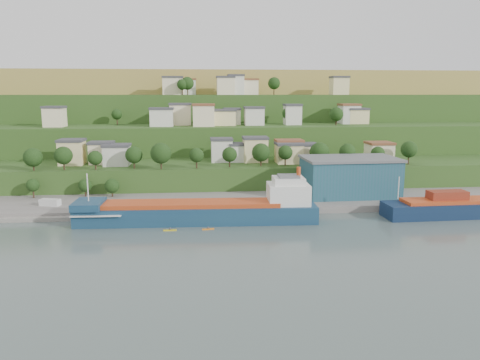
{
  "coord_description": "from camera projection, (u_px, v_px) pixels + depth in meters",
  "views": [
    {
      "loc": [
        -8.98,
        -119.11,
        35.83
      ],
      "look_at": [
        3.45,
        15.0,
        10.75
      ],
      "focal_mm": 35.0,
      "sensor_mm": 36.0,
      "label": 1
    }
  ],
  "objects": [
    {
      "name": "warehouse",
      "position": [
        349.0,
        176.0,
        156.57
      ],
      "size": [
        31.46,
        19.76,
        12.8
      ],
      "rotation": [
        0.0,
        0.0,
        0.02
      ],
      "color": "#1E4E5B",
      "rests_on": "quay"
    },
    {
      "name": "cargo_ship_near",
      "position": [
        205.0,
        212.0,
        131.7
      ],
      "size": [
        67.36,
        12.8,
        17.23
      ],
      "rotation": [
        0.0,
        0.0,
        -0.03
      ],
      "color": "#142F4E",
      "rests_on": "ground"
    },
    {
      "name": "quay",
      "position": [
        287.0,
        204.0,
        153.2
      ],
      "size": [
        220.0,
        26.0,
        4.0
      ],
      "primitive_type": "cube",
      "color": "slate",
      "rests_on": "ground"
    },
    {
      "name": "caravan",
      "position": [
        50.0,
        204.0,
        142.49
      ],
      "size": [
        6.56,
        4.12,
        2.84
      ],
      "primitive_type": "cube",
      "rotation": [
        0.0,
        0.0,
        -0.28
      ],
      "color": "silver",
      "rests_on": "pebble_beach"
    },
    {
      "name": "dinghy",
      "position": [
        82.0,
        209.0,
        140.66
      ],
      "size": [
        4.38,
        3.06,
        0.82
      ],
      "primitive_type": "cube",
      "rotation": [
        0.0,
        0.0,
        -0.41
      ],
      "color": "silver",
      "rests_on": "pebble_beach"
    },
    {
      "name": "kayak_orange",
      "position": [
        208.0,
        229.0,
        124.66
      ],
      "size": [
        3.26,
        1.07,
        0.8
      ],
      "rotation": [
        0.0,
        0.0,
        0.16
      ],
      "color": "orange",
      "rests_on": "ground"
    },
    {
      "name": "ground",
      "position": [
        232.0,
        230.0,
        123.97
      ],
      "size": [
        500.0,
        500.0,
        0.0
      ],
      "primitive_type": "plane",
      "color": "#495855",
      "rests_on": "ground"
    },
    {
      "name": "pebble_beach",
      "position": [
        45.0,
        214.0,
        140.52
      ],
      "size": [
        40.0,
        18.0,
        2.4
      ],
      "primitive_type": "cube",
      "color": "slate",
      "rests_on": "ground"
    },
    {
      "name": "kayak_yellow",
      "position": [
        170.0,
        230.0,
        123.62
      ],
      "size": [
        3.53,
        0.74,
        0.88
      ],
      "rotation": [
        0.0,
        0.0,
        0.04
      ],
      "color": "gold",
      "rests_on": "ground"
    },
    {
      "name": "hillside",
      "position": [
        212.0,
        152.0,
        289.06
      ],
      "size": [
        360.0,
        211.53,
        96.0
      ],
      "color": "#284719",
      "rests_on": "ground"
    }
  ]
}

